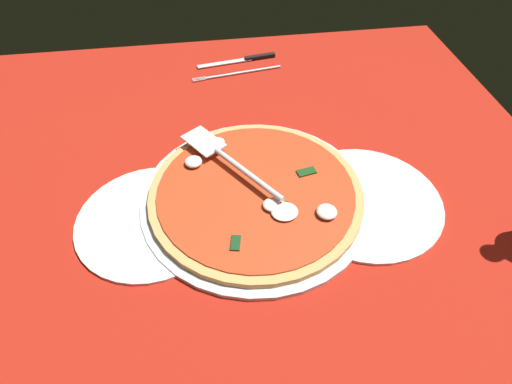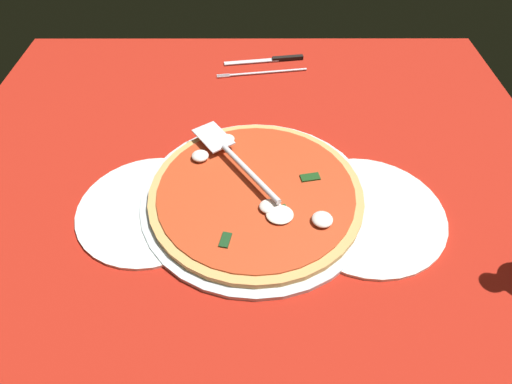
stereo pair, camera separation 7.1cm
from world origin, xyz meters
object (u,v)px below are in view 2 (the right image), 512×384
pizza (256,193)px  pizza_server (234,157)px  dinner_plate_right (151,209)px  place_setting_near (267,67)px  dinner_plate_left (366,213)px

pizza → pizza_server: 7.88cm
dinner_plate_right → pizza_server: (-13.88, -8.68, 3.81)cm
dinner_plate_right → place_setting_near: place_setting_near is taller
pizza → pizza_server: size_ratio=1.68×
place_setting_near → pizza: bearing=77.9°
dinner_plate_left → place_setting_near: place_setting_near is taller
dinner_plate_right → dinner_plate_left: bearing=178.4°
dinner_plate_right → place_setting_near: size_ratio=1.14×
dinner_plate_left → place_setting_near: (15.52, -46.59, -0.14)cm
dinner_plate_left → place_setting_near: bearing=-71.6°
pizza_server → place_setting_near: pizza_server is taller
dinner_plate_left → pizza_server: pizza_server is taller
dinner_plate_right → pizza: pizza is taller
dinner_plate_right → pizza_server: 16.81cm
pizza_server → place_setting_near: 37.66cm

